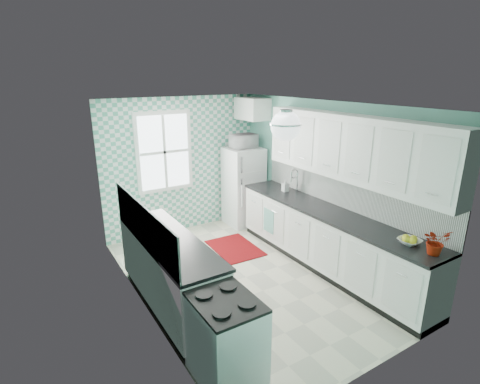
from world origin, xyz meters
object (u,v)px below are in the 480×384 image
sink (288,194)px  microwave (244,141)px  ceiling_light (286,126)px  fruit_bowl (410,241)px  fridge (243,186)px  stove (226,338)px  potted_plant (436,242)px

sink → microwave: (-0.09, 1.25, 0.73)m
ceiling_light → fruit_bowl: size_ratio=1.37×
sink → microwave: microwave is taller
fridge → sink: (0.09, -1.25, 0.16)m
stove → microwave: size_ratio=1.81×
fridge → microwave: size_ratio=3.20×
fridge → fruit_bowl: fridge is taller
stove → ceiling_light: bearing=29.2°
fridge → potted_plant: 3.88m
ceiling_light → sink: bearing=48.7°
fridge → microwave: bearing=54.6°
ceiling_light → microwave: bearing=67.0°
ceiling_light → fruit_bowl: ceiling_light is taller
ceiling_light → microwave: (1.11, 2.62, -0.66)m
stove → fruit_bowl: fruit_bowl is taller
stove → potted_plant: potted_plant is taller
ceiling_light → fridge: size_ratio=0.23×
sink → fruit_bowl: bearing=-92.2°
fridge → stove: (-2.31, -3.31, -0.31)m
stove → fruit_bowl: (2.40, -0.24, 0.52)m
microwave → fridge: bearing=53.1°
microwave → potted_plant: bearing=90.0°
fridge → ceiling_light: bearing=-112.8°
fridge → stove: size_ratio=1.77×
fridge → sink: fridge is taller
fridge → potted_plant: size_ratio=4.96×
potted_plant → ceiling_light: bearing=134.1°
stove → fruit_bowl: bearing=-6.4°
ceiling_light → stove: ceiling_light is taller
stove → microwave: microwave is taller
fruit_bowl → potted_plant: 0.33m
sink → potted_plant: size_ratio=1.86×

